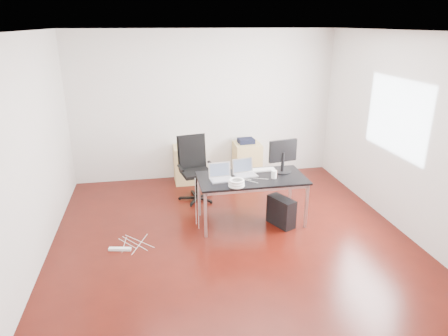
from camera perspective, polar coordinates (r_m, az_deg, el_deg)
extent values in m
plane|color=#350A06|center=(5.83, 1.02, -9.72)|extent=(5.00, 5.00, 0.00)
plane|color=silver|center=(5.06, 1.23, 18.99)|extent=(5.00, 5.00, 0.00)
plane|color=silver|center=(7.67, -2.75, 8.82)|extent=(5.00, 0.00, 5.00)
plane|color=silver|center=(3.05, 10.88, -9.69)|extent=(5.00, 0.00, 5.00)
plane|color=silver|center=(5.37, -26.01, 1.82)|extent=(0.00, 5.00, 5.00)
plane|color=silver|center=(6.27, 24.18, 4.49)|extent=(0.00, 5.00, 5.00)
plane|color=white|center=(6.37, 23.33, 6.71)|extent=(0.00, 1.50, 1.50)
cube|color=black|center=(5.95, 3.97, -1.45)|extent=(1.60, 0.80, 0.03)
cube|color=silver|center=(5.65, -2.65, -6.70)|extent=(0.04, 0.04, 0.70)
cube|color=silver|center=(6.28, -3.57, -3.86)|extent=(0.04, 0.04, 0.70)
cube|color=silver|center=(6.02, 11.68, -5.37)|extent=(0.04, 0.04, 0.70)
cube|color=silver|center=(6.62, 9.44, -2.83)|extent=(0.04, 0.04, 0.70)
cylinder|color=black|center=(6.87, -3.93, -2.73)|extent=(0.06, 0.06, 0.47)
cube|color=black|center=(6.78, -3.98, -0.67)|extent=(0.55, 0.54, 0.06)
cube|color=black|center=(6.88, -4.59, 2.32)|extent=(0.47, 0.18, 0.55)
cube|color=tan|center=(7.64, -5.24, 0.55)|extent=(0.50, 0.50, 0.70)
cube|color=tan|center=(7.83, 3.30, 1.08)|extent=(0.50, 0.50, 0.70)
cube|color=black|center=(6.10, 8.17, -6.17)|extent=(0.37, 0.49, 0.44)
cylinder|color=black|center=(7.62, -4.00, -1.15)|extent=(0.24, 0.24, 0.28)
cube|color=white|center=(5.67, -14.65, -11.14)|extent=(0.31, 0.12, 0.04)
cube|color=silver|center=(5.81, -0.33, -1.73)|extent=(0.35, 0.25, 0.01)
cube|color=silver|center=(5.87, -0.62, -0.26)|extent=(0.33, 0.07, 0.22)
cube|color=#475166|center=(5.86, -0.61, -0.28)|extent=(0.29, 0.06, 0.18)
cube|color=silver|center=(5.99, 3.12, -1.07)|extent=(0.37, 0.29, 0.01)
cube|color=silver|center=(6.05, 2.70, 0.34)|extent=(0.33, 0.11, 0.22)
cube|color=#475166|center=(6.04, 2.71, 0.32)|extent=(0.29, 0.09, 0.18)
cylinder|color=black|center=(6.19, 8.31, -0.50)|extent=(0.26, 0.26, 0.02)
cylinder|color=black|center=(6.14, 8.38, 0.90)|extent=(0.05, 0.05, 0.30)
cube|color=black|center=(6.10, 8.42, 2.45)|extent=(0.45, 0.13, 0.34)
cube|color=#475166|center=(6.13, 8.33, 2.53)|extent=(0.39, 0.07, 0.29)
cube|color=white|center=(6.22, 5.31, -0.27)|extent=(0.44, 0.15, 0.02)
cylinder|color=white|center=(5.92, 7.15, -0.90)|extent=(0.11, 0.11, 0.12)
cylinder|color=#582A1E|center=(5.99, 7.24, -0.78)|extent=(0.09, 0.09, 0.10)
torus|color=white|center=(5.60, 1.78, -2.49)|extent=(0.24, 0.24, 0.04)
torus|color=white|center=(5.58, 1.79, -2.15)|extent=(0.23, 0.23, 0.04)
torus|color=white|center=(5.57, 1.79, -1.81)|extent=(0.22, 0.22, 0.04)
cube|color=white|center=(5.74, 2.46, -1.97)|extent=(0.09, 0.09, 0.03)
cube|color=#9E9E9E|center=(7.44, -4.89, 3.57)|extent=(0.10, 0.10, 0.18)
cube|color=black|center=(7.73, 3.17, 3.90)|extent=(0.32, 0.26, 0.09)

